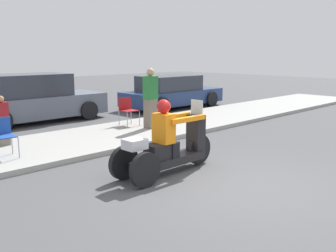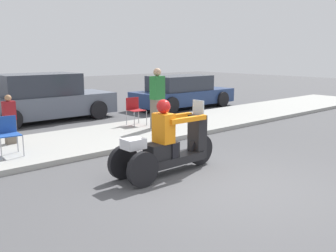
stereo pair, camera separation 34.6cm
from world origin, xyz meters
name	(u,v)px [view 1 (the left image)]	position (x,y,z in m)	size (l,w,h in m)	color
ground_plane	(236,187)	(0.00, 0.00, 0.00)	(60.00, 60.00, 0.00)	#4C4C4F
sidewalk_strip	(89,140)	(0.00, 4.60, 0.06)	(28.00, 2.80, 0.12)	#9E9E99
motorcycle_trike	(168,147)	(-0.33, 1.34, 0.51)	(2.33, 0.68, 1.43)	black
spectator_with_child	(2,122)	(-1.90, 5.27, 0.69)	(0.28, 0.17, 1.18)	#726656
spectator_by_tree	(151,99)	(2.02, 4.48, 0.95)	(0.44, 0.31, 1.72)	#726656
folding_chair_curbside	(127,108)	(1.79, 5.29, 0.62)	(0.49, 0.49, 0.82)	#A5A8AD
folding_chair_set_back	(2,133)	(-2.29, 4.27, 0.62)	(0.50, 0.50, 0.82)	#A5A8AD
parked_car_lot_right	(33,100)	(0.27, 8.41, 0.75)	(4.56, 2.02, 1.60)	slate
parked_car_lot_left	(172,92)	(5.91, 7.55, 0.65)	(4.51, 1.95, 1.36)	navy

